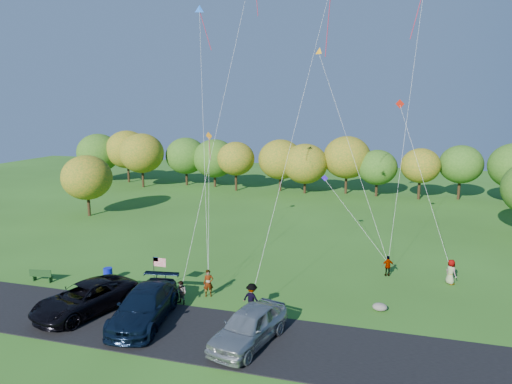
# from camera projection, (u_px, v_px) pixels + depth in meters

# --- Properties ---
(ground) EXTENTS (140.00, 140.00, 0.00)m
(ground) POSITION_uv_depth(u_px,v_px,m) (211.00, 302.00, 29.28)
(ground) COLOR #295718
(ground) RESTS_ON ground
(asphalt_lane) EXTENTS (44.00, 6.00, 0.06)m
(asphalt_lane) POSITION_uv_depth(u_px,v_px,m) (185.00, 331.00, 25.50)
(asphalt_lane) COLOR black
(asphalt_lane) RESTS_ON ground
(treeline) EXTENTS (77.05, 28.02, 8.65)m
(treeline) POSITION_uv_depth(u_px,v_px,m) (300.00, 161.00, 63.03)
(treeline) COLOR #352313
(treeline) RESTS_ON ground
(minivan_dark) EXTENTS (4.88, 7.09, 1.80)m
(minivan_dark) POSITION_uv_depth(u_px,v_px,m) (85.00, 298.00, 27.58)
(minivan_dark) COLOR black
(minivan_dark) RESTS_ON asphalt_lane
(minivan_navy) EXTENTS (3.58, 6.88, 1.91)m
(minivan_navy) POSITION_uv_depth(u_px,v_px,m) (144.00, 306.00, 26.39)
(minivan_navy) COLOR black
(minivan_navy) RESTS_ON asphalt_lane
(minivan_silver) EXTENTS (3.58, 6.01, 1.92)m
(minivan_silver) POSITION_uv_depth(u_px,v_px,m) (249.00, 326.00, 23.96)
(minivan_silver) COLOR #989EA2
(minivan_silver) RESTS_ON asphalt_lane
(flyer_a) EXTENTS (0.78, 0.66, 1.82)m
(flyer_a) POSITION_uv_depth(u_px,v_px,m) (208.00, 283.00, 30.02)
(flyer_a) COLOR #4C4C59
(flyer_a) RESTS_ON ground
(flyer_b) EXTENTS (0.89, 0.78, 1.52)m
(flyer_b) POSITION_uv_depth(u_px,v_px,m) (181.00, 293.00, 28.84)
(flyer_b) COLOR #4C4C59
(flyer_b) RESTS_ON ground
(flyer_c) EXTENTS (1.38, 1.04, 1.90)m
(flyer_c) POSITION_uv_depth(u_px,v_px,m) (252.00, 298.00, 27.56)
(flyer_c) COLOR #4C4C59
(flyer_c) RESTS_ON ground
(flyer_d) EXTENTS (0.98, 0.62, 1.55)m
(flyer_d) POSITION_uv_depth(u_px,v_px,m) (388.00, 266.00, 33.63)
(flyer_d) COLOR #4C4C59
(flyer_d) RESTS_ON ground
(flyer_e) EXTENTS (0.98, 1.04, 1.79)m
(flyer_e) POSITION_uv_depth(u_px,v_px,m) (451.00, 272.00, 32.11)
(flyer_e) COLOR #4C4C59
(flyer_e) RESTS_ON ground
(park_bench) EXTENTS (1.64, 0.54, 0.91)m
(park_bench) POSITION_uv_depth(u_px,v_px,m) (41.00, 275.00, 32.57)
(park_bench) COLOR #163714
(park_bench) RESTS_ON ground
(trash_barrel) EXTENTS (0.63, 0.63, 0.95)m
(trash_barrel) POSITION_uv_depth(u_px,v_px,m) (108.00, 274.00, 32.77)
(trash_barrel) COLOR #0B16AC
(trash_barrel) RESTS_ON ground
(flag_assembly) EXTENTS (0.92, 0.60, 2.50)m
(flag_assembly) POSITION_uv_depth(u_px,v_px,m) (157.00, 266.00, 30.46)
(flag_assembly) COLOR black
(flag_assembly) RESTS_ON ground
(boulder_near) EXTENTS (1.15, 0.90, 0.57)m
(boulder_near) POSITION_uv_depth(u_px,v_px,m) (271.00, 308.00, 27.80)
(boulder_near) COLOR gray
(boulder_near) RESTS_ON ground
(boulder_far) EXTENTS (0.90, 0.75, 0.47)m
(boulder_far) POSITION_uv_depth(u_px,v_px,m) (380.00, 307.00, 28.04)
(boulder_far) COLOR slate
(boulder_far) RESTS_ON ground
(kites_aloft) EXTENTS (19.12, 7.79, 20.34)m
(kites_aloft) POSITION_uv_depth(u_px,v_px,m) (312.00, 3.00, 38.28)
(kites_aloft) COLOR red
(kites_aloft) RESTS_ON ground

